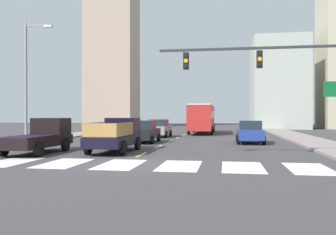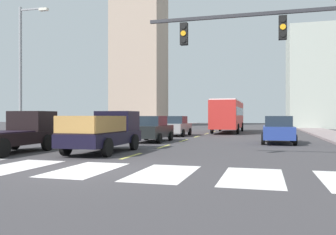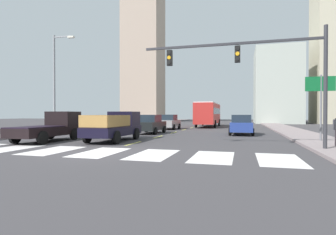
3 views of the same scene
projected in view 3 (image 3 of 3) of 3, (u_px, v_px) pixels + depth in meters
name	position (u px, v px, depth m)	size (l,w,h in m)	color
ground_plane	(101.00, 152.00, 12.63)	(160.00, 160.00, 0.00)	#3E3B3E
sidewalk_right	(292.00, 131.00, 27.06)	(3.18, 110.00, 0.15)	gray
sidewalk_left	(92.00, 128.00, 32.93)	(3.18, 110.00, 0.15)	gray
crosswalk_stripe_1	(10.00, 149.00, 13.99)	(1.67, 3.37, 0.01)	silver
crosswalk_stripe_2	(53.00, 150.00, 13.31)	(1.67, 3.37, 0.01)	silver
crosswalk_stripe_3	(101.00, 152.00, 12.63)	(1.67, 3.37, 0.01)	silver
crosswalk_stripe_4	(153.00, 154.00, 11.95)	(1.67, 3.37, 0.01)	silver
crosswalk_stripe_5	(213.00, 157.00, 11.27)	(1.67, 3.37, 0.01)	silver
crosswalk_stripe_6	(280.00, 160.00, 10.59)	(1.67, 3.37, 0.01)	silver
lane_dash_0	(134.00, 143.00, 16.49)	(0.16, 2.40, 0.01)	#D5CF56
lane_dash_1	(158.00, 137.00, 21.31)	(0.16, 2.40, 0.01)	#D5CF56
lane_dash_2	(174.00, 133.00, 26.14)	(0.16, 2.40, 0.01)	#D5CF56
lane_dash_3	(184.00, 130.00, 30.96)	(0.16, 2.40, 0.01)	#D5CF56
lane_dash_4	(192.00, 128.00, 35.78)	(0.16, 2.40, 0.01)	#D5CF56
lane_dash_5	(198.00, 126.00, 40.61)	(0.16, 2.40, 0.01)	#D5CF56
lane_dash_6	(203.00, 125.00, 45.43)	(0.16, 2.40, 0.01)	#D5CF56
lane_dash_7	(206.00, 124.00, 50.26)	(0.16, 2.40, 0.01)	#D5CF56
pickup_stakebed	(116.00, 127.00, 18.27)	(2.18, 5.20, 1.96)	black
pickup_dark	(52.00, 127.00, 18.07)	(2.18, 5.20, 1.96)	black
city_bus	(208.00, 113.00, 38.29)	(2.72, 10.80, 3.32)	red
sedan_mid	(169.00, 122.00, 31.94)	(2.02, 4.40, 1.72)	gray
sedan_near_left	(241.00, 125.00, 23.49)	(2.02, 4.40, 1.72)	navy
sedan_far	(150.00, 124.00, 24.92)	(2.02, 4.40, 1.72)	black
traffic_signal_gantry	(261.00, 66.00, 13.61)	(9.08, 0.27, 6.00)	#2D2D33
direction_sign_green	(320.00, 94.00, 16.72)	(1.70, 0.12, 4.20)	slate
streetlight_left	(56.00, 79.00, 24.85)	(2.20, 0.28, 9.00)	gray
tower_tall_centre	(143.00, 53.00, 64.86)	(8.83, 7.40, 32.67)	tan
block_mid_left	(277.00, 87.00, 52.99)	(8.31, 10.18, 14.32)	#A9B0A5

